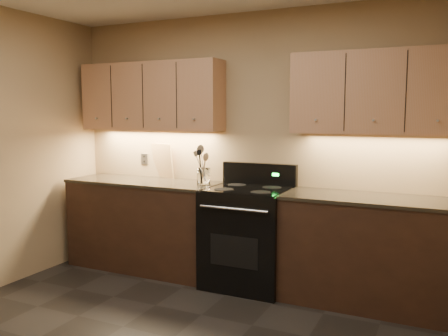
{
  "coord_description": "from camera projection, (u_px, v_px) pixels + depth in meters",
  "views": [
    {
      "loc": [
        1.74,
        -2.36,
        1.63
      ],
      "look_at": [
        -0.06,
        1.45,
        1.14
      ],
      "focal_mm": 38.0,
      "sensor_mm": 36.0,
      "label": 1
    }
  ],
  "objects": [
    {
      "name": "wall_back",
      "position": [
        254.0,
        146.0,
        4.69
      ],
      "size": [
        4.0,
        0.04,
        2.6
      ],
      "primitive_type": "cube",
      "color": "tan",
      "rests_on": "ground"
    },
    {
      "name": "counter_left",
      "position": [
        145.0,
        224.0,
        4.99
      ],
      "size": [
        1.62,
        0.62,
        0.93
      ],
      "color": "black",
      "rests_on": "ground"
    },
    {
      "name": "counter_right",
      "position": [
        369.0,
        251.0,
        4.02
      ],
      "size": [
        1.46,
        0.62,
        0.93
      ],
      "color": "black",
      "rests_on": "ground"
    },
    {
      "name": "stove",
      "position": [
        248.0,
        236.0,
        4.47
      ],
      "size": [
        0.76,
        0.68,
        1.14
      ],
      "color": "black",
      "rests_on": "ground"
    },
    {
      "name": "upper_cab_left",
      "position": [
        151.0,
        96.0,
        4.96
      ],
      "size": [
        1.6,
        0.3,
        0.7
      ],
      "primitive_type": "cube",
      "color": "#A77653",
      "rests_on": "wall_back"
    },
    {
      "name": "upper_cab_right",
      "position": [
        377.0,
        93.0,
        3.99
      ],
      "size": [
        1.44,
        0.3,
        0.7
      ],
      "primitive_type": "cube",
      "color": "#A77653",
      "rests_on": "wall_back"
    },
    {
      "name": "outlet_plate",
      "position": [
        144.0,
        159.0,
        5.26
      ],
      "size": [
        0.08,
        0.01,
        0.12
      ],
      "primitive_type": "cube",
      "color": "#B2B5BA",
      "rests_on": "wall_back"
    },
    {
      "name": "utensil_crock",
      "position": [
        204.0,
        177.0,
        4.66
      ],
      "size": [
        0.13,
        0.13,
        0.16
      ],
      "color": "white",
      "rests_on": "counter_left"
    },
    {
      "name": "cutting_board",
      "position": [
        163.0,
        161.0,
        5.13
      ],
      "size": [
        0.3,
        0.14,
        0.37
      ],
      "primitive_type": "cube",
      "rotation": [
        0.12,
        0.0,
        -0.27
      ],
      "color": "tan",
      "rests_on": "counter_left"
    },
    {
      "name": "wooden_spoon",
      "position": [
        201.0,
        168.0,
        4.65
      ],
      "size": [
        0.12,
        0.09,
        0.3
      ],
      "primitive_type": null,
      "rotation": [
        0.0,
        0.18,
        0.33
      ],
      "color": "tan",
      "rests_on": "utensil_crock"
    },
    {
      "name": "black_turner",
      "position": [
        202.0,
        166.0,
        4.62
      ],
      "size": [
        0.16,
        0.14,
        0.36
      ],
      "primitive_type": null,
      "rotation": [
        -0.17,
        -0.12,
        0.37
      ],
      "color": "black",
      "rests_on": "utensil_crock"
    },
    {
      "name": "steel_spatula",
      "position": [
        206.0,
        165.0,
        4.64
      ],
      "size": [
        0.24,
        0.13,
        0.35
      ],
      "primitive_type": null,
      "rotation": [
        0.0,
        -0.44,
        -0.23
      ],
      "color": "silver",
      "rests_on": "utensil_crock"
    },
    {
      "name": "steel_skimmer",
      "position": [
        205.0,
        165.0,
        4.62
      ],
      "size": [
        0.2,
        0.17,
        0.38
      ],
      "primitive_type": null,
      "rotation": [
        -0.16,
        -0.29,
        -0.14
      ],
      "color": "silver",
      "rests_on": "utensil_crock"
    }
  ]
}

